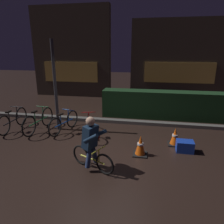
% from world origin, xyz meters
% --- Properties ---
extents(ground_plane, '(40.00, 40.00, 0.00)m').
position_xyz_m(ground_plane, '(0.00, 0.00, 0.00)').
color(ground_plane, black).
extents(sidewalk_curb, '(12.00, 0.24, 0.12)m').
position_xyz_m(sidewalk_curb, '(0.00, 2.20, 0.06)').
color(sidewalk_curb, '#56544F').
rests_on(sidewalk_curb, ground).
extents(hedge_row, '(4.80, 0.70, 1.07)m').
position_xyz_m(hedge_row, '(1.80, 3.10, 0.54)').
color(hedge_row, '#19381C').
rests_on(hedge_row, ground).
extents(storefront_left, '(4.44, 0.54, 4.90)m').
position_xyz_m(storefront_left, '(-3.22, 6.50, 2.44)').
color(storefront_left, '#42382D').
rests_on(storefront_left, ground).
extents(storefront_right, '(5.33, 0.54, 4.22)m').
position_xyz_m(storefront_right, '(2.77, 7.20, 2.10)').
color(storefront_right, '#42382D').
rests_on(storefront_right, ground).
extents(street_post, '(0.10, 0.10, 2.93)m').
position_xyz_m(street_post, '(-1.77, 1.20, 1.46)').
color(street_post, '#2D2D33').
rests_on(street_post, ground).
extents(parked_bike_leftmost, '(0.46, 1.62, 0.74)m').
position_xyz_m(parked_bike_leftmost, '(-3.24, 0.88, 0.34)').
color(parked_bike_leftmost, black).
rests_on(parked_bike_leftmost, ground).
extents(parked_bike_left_mid, '(0.46, 1.68, 0.77)m').
position_xyz_m(parked_bike_left_mid, '(-2.34, 0.96, 0.35)').
color(parked_bike_left_mid, black).
rests_on(parked_bike_left_mid, ground).
extents(parked_bike_center_left, '(0.50, 1.46, 0.69)m').
position_xyz_m(parked_bike_center_left, '(-1.49, 1.04, 0.32)').
color(parked_bike_center_left, black).
rests_on(parked_bike_center_left, ground).
extents(parked_bike_center_right, '(0.56, 1.43, 0.69)m').
position_xyz_m(parked_bike_center_right, '(-0.59, 0.91, 0.32)').
color(parked_bike_center_right, black).
rests_on(parked_bike_center_right, ground).
extents(traffic_cone_near, '(0.36, 0.36, 0.53)m').
position_xyz_m(traffic_cone_near, '(1.07, -0.10, 0.25)').
color(traffic_cone_near, black).
rests_on(traffic_cone_near, ground).
extents(traffic_cone_far, '(0.36, 0.36, 0.50)m').
position_xyz_m(traffic_cone_far, '(2.00, 0.68, 0.24)').
color(traffic_cone_far, black).
rests_on(traffic_cone_far, ground).
extents(blue_crate, '(0.44, 0.32, 0.30)m').
position_xyz_m(blue_crate, '(2.22, 0.30, 0.15)').
color(blue_crate, '#193DB7').
rests_on(blue_crate, ground).
extents(cyclist, '(1.09, 0.66, 1.25)m').
position_xyz_m(cyclist, '(0.02, -0.92, 0.63)').
color(cyclist, black).
rests_on(cyclist, ground).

